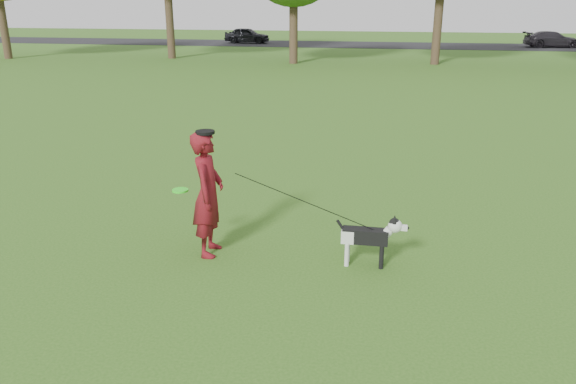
% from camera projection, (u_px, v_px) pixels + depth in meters
% --- Properties ---
extents(ground, '(120.00, 120.00, 0.00)m').
position_uv_depth(ground, '(261.00, 260.00, 8.05)').
color(ground, '#285116').
rests_on(ground, ground).
extents(road, '(120.00, 7.00, 0.02)m').
position_uv_depth(road, '(373.00, 45.00, 45.23)').
color(road, black).
rests_on(road, ground).
extents(man, '(0.49, 0.70, 1.83)m').
position_uv_depth(man, '(208.00, 194.00, 8.00)').
color(man, '#5C0D12').
rests_on(man, ground).
extents(dog, '(1.00, 0.20, 0.76)m').
position_uv_depth(dog, '(371.00, 235.00, 7.74)').
color(dog, black).
rests_on(dog, ground).
extents(car_left, '(3.79, 1.71, 1.26)m').
position_uv_depth(car_left, '(247.00, 35.00, 46.81)').
color(car_left, black).
rests_on(car_left, road).
extents(car_right, '(4.29, 2.23, 1.19)m').
position_uv_depth(car_right, '(552.00, 39.00, 42.72)').
color(car_right, black).
rests_on(car_right, road).
extents(man_held_items, '(2.98, 0.30, 1.33)m').
position_uv_depth(man_held_items, '(303.00, 201.00, 7.73)').
color(man_held_items, '#2BF31E').
rests_on(man_held_items, ground).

